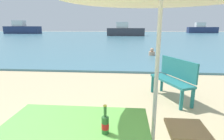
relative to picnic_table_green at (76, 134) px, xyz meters
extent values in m
cube|color=teal|center=(0.22, 29.89, -0.61)|extent=(120.00, 50.00, 0.08)
cube|color=#60B24C|center=(0.00, 0.00, 0.08)|extent=(1.40, 0.80, 0.06)
cube|color=#60B24C|center=(-0.64, 0.34, -0.30)|extent=(0.08, 0.08, 0.70)
cylinder|color=#2D662D|center=(0.30, -0.13, 0.19)|extent=(0.06, 0.06, 0.16)
cone|color=#2D662D|center=(0.30, -0.13, 0.27)|extent=(0.06, 0.06, 0.03)
cylinder|color=#2D662D|center=(0.30, -0.13, 0.32)|extent=(0.03, 0.03, 0.09)
cylinder|color=red|center=(0.30, -0.13, 0.18)|extent=(0.07, 0.07, 0.05)
cylinder|color=gold|center=(0.30, -0.13, 0.37)|extent=(0.03, 0.03, 0.01)
cylinder|color=silver|center=(0.80, 0.37, 0.50)|extent=(0.04, 0.04, 2.30)
cube|color=#9E7A51|center=(1.18, 0.40, -0.13)|extent=(0.44, 0.44, 0.04)
cube|color=#237275|center=(1.50, 2.57, -0.20)|extent=(0.82, 1.24, 0.05)
cube|color=#237275|center=(1.65, 2.63, 0.08)|extent=(0.53, 1.11, 0.44)
cube|color=#237275|center=(1.15, 3.01, -0.44)|extent=(0.06, 0.06, 0.42)
cube|color=#237275|center=(1.60, 2.01, -0.44)|extent=(0.06, 0.06, 0.42)
cube|color=#237275|center=(1.40, 3.13, -0.44)|extent=(0.06, 0.06, 0.42)
cube|color=#237275|center=(1.85, 2.12, -0.44)|extent=(0.06, 0.06, 0.42)
cylinder|color=tan|center=(1.86, 8.76, -0.47)|extent=(0.34, 0.34, 0.20)
sphere|color=tan|center=(1.86, 8.76, -0.27)|extent=(0.21, 0.21, 0.21)
cube|color=navy|center=(18.41, 44.86, 0.12)|extent=(6.79, 1.85, 1.39)
cube|color=silver|center=(17.79, 44.86, 1.36)|extent=(2.16, 1.39, 1.08)
cube|color=navy|center=(-22.37, 37.33, 0.21)|extent=(7.67, 2.09, 1.57)
cube|color=silver|center=(-23.07, 37.33, 1.61)|extent=(2.44, 1.57, 1.22)
cube|color=#38383F|center=(0.17, 29.94, 0.07)|extent=(6.22, 1.70, 1.27)
cube|color=silver|center=(-0.40, 29.94, 1.20)|extent=(1.98, 1.27, 0.99)
camera|label=1|loc=(0.48, -1.54, 1.02)|focal=29.16mm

